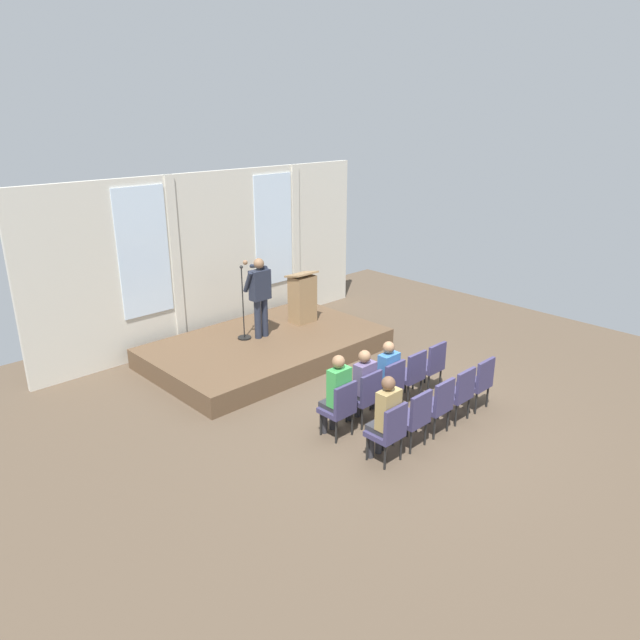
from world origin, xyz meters
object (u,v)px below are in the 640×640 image
object	(u,v)px
audience_r1_c0	(385,414)
chair_r0_c2	(389,383)
chair_r0_c3	(411,373)
chair_r1_c1	(414,416)
mic_stand	(244,323)
lectern	(302,298)
chair_r0_c1	(366,394)
audience_r0_c2	(386,372)
chair_r0_c0	(340,406)
chair_r1_c3	(459,391)
speaker	(260,292)
audience_r0_c1	(362,383)
chair_r1_c0	(389,430)
audience_r0_c0	(337,392)
chair_r0_c4	(431,364)
chair_r1_c2	(438,403)

from	to	relation	value
audience_r1_c0	chair_r0_c2	bearing A→B (deg)	37.32
chair_r0_c3	chair_r1_c1	distance (m)	1.54
mic_stand	lectern	world-z (taller)	mic_stand
chair_r0_c1	audience_r0_c2	world-z (taller)	audience_r0_c2
lectern	chair_r0_c2	size ratio (longest dim) A/B	1.23
chair_r0_c1	audience_r0_c2	distance (m)	0.62
chair_r0_c0	chair_r1_c3	xyz separation A→B (m)	(1.77, -0.98, 0.00)
speaker	chair_r0_c0	world-z (taller)	speaker
mic_stand	audience_r0_c1	size ratio (longest dim) A/B	1.21
chair_r0_c1	chair_r1_c0	size ratio (longest dim) A/B	1.00
chair_r1_c1	chair_r0_c0	bearing A→B (deg)	121.07
audience_r0_c0	chair_r0_c2	distance (m)	1.21
audience_r0_c1	chair_r0_c3	bearing A→B (deg)	-4.03
chair_r0_c4	chair_r1_c2	distance (m)	1.54
chair_r0_c3	audience_r0_c0	bearing A→B (deg)	177.46
chair_r0_c2	audience_r0_c2	world-z (taller)	audience_r0_c2
chair_r1_c2	audience_r0_c2	bearing A→B (deg)	90.00
chair_r0_c4	audience_r0_c2	bearing A→B (deg)	175.94
chair_r0_c2	chair_r1_c1	bearing A→B (deg)	-121.07
audience_r0_c0	chair_r1_c1	xyz separation A→B (m)	(0.59, -1.06, -0.23)
lectern	chair_r1_c1	world-z (taller)	lectern
chair_r0_c0	chair_r0_c3	world-z (taller)	same
chair_r0_c4	audience_r0_c0	bearing A→B (deg)	178.10
chair_r1_c0	chair_r1_c3	bearing A→B (deg)	0.00
chair_r0_c1	audience_r0_c2	size ratio (longest dim) A/B	0.74
chair_r1_c1	audience_r1_c0	bearing A→B (deg)	172.34
chair_r0_c0	chair_r1_c1	size ratio (longest dim) A/B	1.00
lectern	audience_r0_c0	world-z (taller)	lectern
chair_r0_c1	chair_r1_c0	distance (m)	1.14
chair_r0_c0	chair_r0_c1	xyz separation A→B (m)	(0.59, 0.00, 0.00)
chair_r0_c1	chair_r0_c2	bearing A→B (deg)	0.00
chair_r0_c2	chair_r0_c4	bearing A→B (deg)	0.00
chair_r0_c1	chair_r1_c3	bearing A→B (deg)	-39.68
audience_r1_c0	audience_r0_c2	bearing A→B (deg)	39.81
audience_r0_c0	audience_r1_c0	world-z (taller)	audience_r0_c0
chair_r0_c3	chair_r0_c4	xyz separation A→B (m)	(0.59, 0.00, 0.00)
chair_r0_c4	chair_r1_c1	distance (m)	2.03
chair_r0_c4	chair_r1_c3	distance (m)	1.14
chair_r0_c1	chair_r1_c0	world-z (taller)	same
chair_r0_c0	chair_r0_c3	distance (m)	1.77
mic_stand	chair_r0_c1	size ratio (longest dim) A/B	1.65
chair_r0_c2	chair_r1_c3	world-z (taller)	same
chair_r0_c2	audience_r0_c2	size ratio (longest dim) A/B	0.74
mic_stand	chair_r1_c0	bearing A→B (deg)	-100.73
speaker	chair_r0_c1	world-z (taller)	speaker
chair_r0_c3	chair_r1_c2	world-z (taller)	same
chair_r0_c2	audience_r1_c0	size ratio (longest dim) A/B	0.69
audience_r0_c0	chair_r0_c1	bearing A→B (deg)	-7.57
chair_r1_c2	chair_r1_c3	distance (m)	0.59
chair_r1_c1	mic_stand	bearing A→B (deg)	86.50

